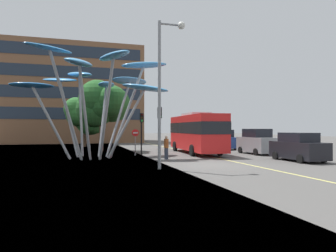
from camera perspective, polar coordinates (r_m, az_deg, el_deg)
name	(u,v)px	position (r m, az deg, el deg)	size (l,w,h in m)	color
ground	(201,166)	(20.15, 6.03, -7.14)	(120.00, 240.00, 0.10)	#54514F
red_bus	(196,131)	(29.31, 5.04, -0.96)	(3.15, 10.47, 3.70)	red
leaf_sculpture	(99,79)	(25.21, -12.28, 8.22)	(11.79, 11.44, 7.83)	#9EA0A5
traffic_light_kerb_near	(159,122)	(23.15, -1.54, 0.74)	(0.28, 0.42, 3.84)	black
traffic_light_kerb_far	(142,125)	(27.59, -4.76, 0.25)	(0.28, 0.42, 3.62)	black
car_parked_near	(298,148)	(24.26, 22.35, -3.60)	(2.03, 4.35, 2.00)	black
car_parked_mid	(257,142)	(29.54, 15.67, -2.82)	(2.02, 4.22, 2.26)	gray
car_parked_far	(223,140)	(35.38, 9.85, -2.52)	(1.95, 3.85, 2.14)	navy
street_lamp	(165,75)	(18.35, -0.54, 9.08)	(1.63, 0.44, 8.51)	gray
tree_pavement_near	(103,104)	(32.57, -11.57, 3.95)	(5.47, 5.13, 7.14)	brown
tree_pavement_far	(86,116)	(40.63, -14.55, 1.80)	(5.19, 4.47, 6.07)	brown
pedestrian	(166,148)	(23.60, -0.31, -3.90)	(0.34, 0.34, 1.74)	#2D3342
no_entry_sign	(135,138)	(26.92, -5.89, -2.15)	(0.60, 0.12, 2.22)	gray
backdrop_building	(71,96)	(56.35, -16.99, 5.13)	(22.20, 14.38, 15.41)	brown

